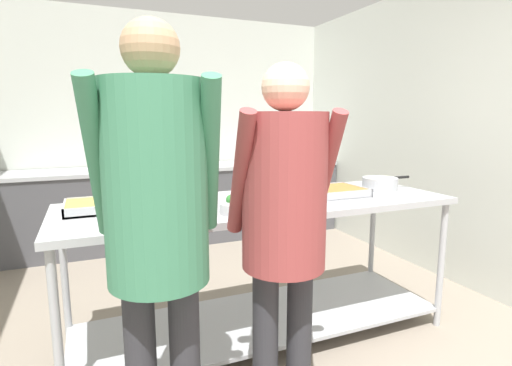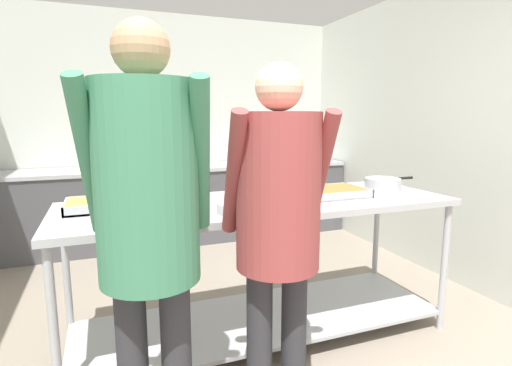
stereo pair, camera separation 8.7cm
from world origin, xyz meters
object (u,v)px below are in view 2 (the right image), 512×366
at_px(broccoli_bowl, 235,207).
at_px(sauce_pan, 383,184).
at_px(serving_tray_roast, 266,193).
at_px(guest_serving_right, 148,208).
at_px(serving_tray_vegetables, 106,204).
at_px(guest_serving_left, 278,210).
at_px(water_bottle, 275,151).
at_px(plate_stack, 172,197).
at_px(serving_tray_greens, 332,192).

height_order(broccoli_bowl, sauce_pan, broccoli_bowl).
bearing_deg(serving_tray_roast, guest_serving_right, -133.72).
bearing_deg(serving_tray_vegetables, serving_tray_roast, -1.35).
distance_m(serving_tray_vegetables, serving_tray_roast, 1.00).
relative_size(sauce_pan, guest_serving_left, 0.23).
bearing_deg(guest_serving_left, serving_tray_roast, 71.43).
relative_size(serving_tray_vegetables, guest_serving_left, 0.27).
distance_m(broccoli_bowl, guest_serving_right, 0.76).
bearing_deg(water_bottle, guest_serving_left, -113.38).
xyz_separation_m(serving_tray_vegetables, guest_serving_right, (0.15, -0.91, 0.16)).
bearing_deg(water_bottle, guest_serving_right, -121.27).
bearing_deg(guest_serving_right, serving_tray_roast, 46.28).
relative_size(plate_stack, water_bottle, 0.91).
relative_size(serving_tray_greens, water_bottle, 1.43).
height_order(serving_tray_roast, water_bottle, water_bottle).
height_order(plate_stack, guest_serving_left, guest_serving_left).
distance_m(guest_serving_left, guest_serving_right, 0.59).
relative_size(serving_tray_roast, guest_serving_right, 0.20).
bearing_deg(guest_serving_left, broccoli_bowl, 96.88).
xyz_separation_m(serving_tray_vegetables, serving_tray_greens, (1.43, -0.15, 0.00)).
height_order(plate_stack, water_bottle, water_bottle).
bearing_deg(water_bottle, serving_tray_roast, -115.05).
bearing_deg(broccoli_bowl, guest_serving_left, -83.12).
height_order(serving_tray_vegetables, serving_tray_greens, same).
height_order(serving_tray_greens, guest_serving_left, guest_serving_left).
bearing_deg(serving_tray_roast, guest_serving_left, -108.57).
xyz_separation_m(sauce_pan, guest_serving_right, (-1.73, -0.81, 0.14)).
height_order(guest_serving_left, guest_serving_right, guest_serving_right).
distance_m(serving_tray_greens, guest_serving_left, 0.98).
bearing_deg(serving_tray_greens, guest_serving_left, -136.00).
height_order(plate_stack, serving_tray_greens, serving_tray_greens).
bearing_deg(serving_tray_vegetables, guest_serving_right, -80.70).
height_order(serving_tray_vegetables, broccoli_bowl, broccoli_bowl).
xyz_separation_m(plate_stack, serving_tray_greens, (1.03, -0.26, 0.01)).
bearing_deg(broccoli_bowl, water_bottle, 62.03).
bearing_deg(water_bottle, plate_stack, -128.25).
bearing_deg(plate_stack, serving_tray_vegetables, -163.93).
height_order(plate_stack, sauce_pan, sauce_pan).
distance_m(plate_stack, serving_tray_greens, 1.07).
relative_size(broccoli_bowl, guest_serving_left, 0.13).
xyz_separation_m(serving_tray_roast, serving_tray_greens, (0.43, -0.12, 0.00)).
xyz_separation_m(serving_tray_vegetables, sauce_pan, (1.88, -0.10, 0.02)).
relative_size(serving_tray_roast, sauce_pan, 0.93).
height_order(serving_tray_vegetables, guest_serving_left, guest_serving_left).
xyz_separation_m(serving_tray_vegetables, serving_tray_roast, (1.00, -0.02, -0.00)).
xyz_separation_m(plate_stack, water_bottle, (1.63, 2.07, 0.08)).
xyz_separation_m(guest_serving_left, guest_serving_right, (-0.58, -0.08, 0.08)).
bearing_deg(plate_stack, serving_tray_roast, -12.91).
bearing_deg(serving_tray_greens, sauce_pan, 5.61).
xyz_separation_m(serving_tray_vegetables, plate_stack, (0.40, 0.11, -0.01)).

